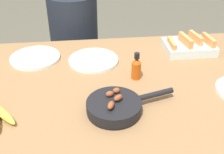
{
  "coord_description": "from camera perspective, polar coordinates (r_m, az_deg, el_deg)",
  "views": [
    {
      "loc": [
        -0.13,
        -1.1,
        1.45
      ],
      "look_at": [
        0.0,
        0.0,
        0.74
      ],
      "focal_mm": 45.0,
      "sensor_mm": 36.0,
      "label": 1
    }
  ],
  "objects": [
    {
      "name": "dining_table",
      "position": [
        1.37,
        -0.0,
        -3.88
      ],
      "size": [
        1.81,
        0.99,
        0.71
      ],
      "color": "olive",
      "rests_on": "ground_plane"
    },
    {
      "name": "melon_tray",
      "position": [
        1.65,
        15.4,
        6.1
      ],
      "size": [
        0.27,
        0.19,
        0.1
      ],
      "color": "silver",
      "rests_on": "dining_table"
    },
    {
      "name": "skillet",
      "position": [
        1.14,
        0.69,
        -5.97
      ],
      "size": [
        0.38,
        0.22,
        0.08
      ],
      "rotation": [
        0.0,
        0.0,
        0.27
      ],
      "color": "black",
      "rests_on": "dining_table"
    },
    {
      "name": "empty_plate_near_front",
      "position": [
        1.5,
        -3.77,
        3.44
      ],
      "size": [
        0.26,
        0.26,
        0.02
      ],
      "color": "white",
      "rests_on": "dining_table"
    },
    {
      "name": "empty_plate_far_right",
      "position": [
        1.58,
        -15.34,
        3.79
      ],
      "size": [
        0.27,
        0.27,
        0.02
      ],
      "color": "white",
      "rests_on": "dining_table"
    },
    {
      "name": "hot_sauce_bottle",
      "position": [
        1.33,
        4.96,
        1.93
      ],
      "size": [
        0.05,
        0.05,
        0.14
      ],
      "color": "#C64C0F",
      "rests_on": "dining_table"
    },
    {
      "name": "person_figure",
      "position": [
        2.1,
        -7.38,
        4.5
      ],
      "size": [
        0.37,
        0.37,
        1.16
      ],
      "color": "black",
      "rests_on": "ground_plane"
    }
  ]
}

